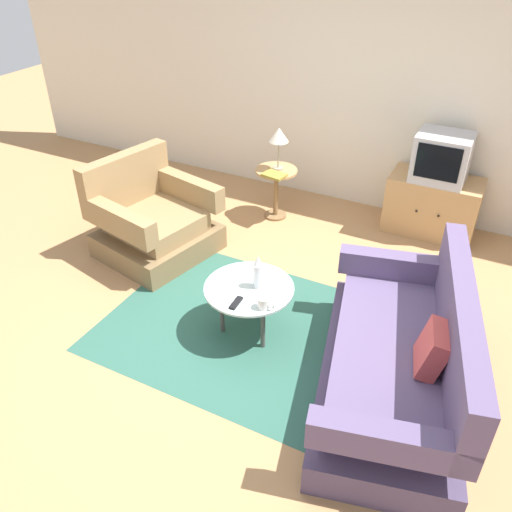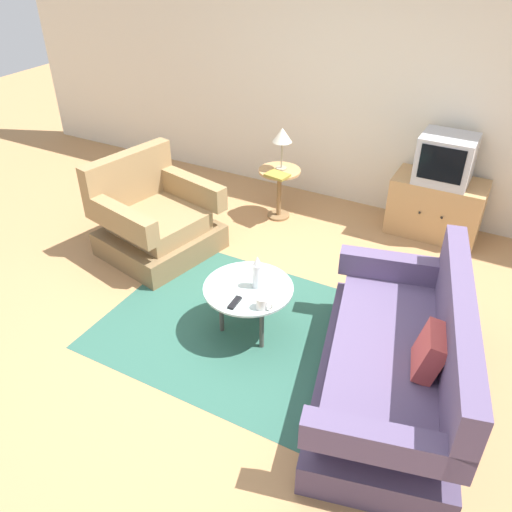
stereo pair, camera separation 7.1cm
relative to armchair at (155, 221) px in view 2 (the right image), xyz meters
name	(u,v)px [view 2 (the right image)]	position (x,y,z in m)	size (l,w,h in m)	color
ground_plane	(244,319)	(1.30, -0.54, -0.31)	(16.00, 16.00, 0.00)	#AD7F51
back_wall	(361,81)	(1.30, 1.95, 1.04)	(9.00, 0.12, 2.70)	beige
area_rug	(249,330)	(1.40, -0.64, -0.31)	(2.29, 1.72, 0.00)	#2D5B4C
armchair	(155,221)	(0.00, 0.00, 0.00)	(1.10, 1.15, 0.92)	brown
couch	(396,365)	(2.60, -0.76, -0.02)	(1.28, 1.97, 0.91)	#4B3E5C
coffee_table	(248,291)	(1.40, -0.64, 0.08)	(0.69, 0.69, 0.43)	#B2C6C1
side_table	(279,184)	(0.77, 1.16, 0.09)	(0.44, 0.44, 0.56)	tan
tv_stand	(436,207)	(2.33, 1.61, -0.01)	(0.90, 0.51, 0.60)	tan
television	(446,159)	(2.33, 1.59, 0.53)	(0.51, 0.45, 0.46)	#B7B7BC
table_lamp	(282,137)	(0.78, 1.18, 0.60)	(0.20, 0.20, 0.45)	#9E937A
vase	(257,272)	(1.45, -0.60, 0.26)	(0.07, 0.07, 0.28)	white
mug	(262,303)	(1.61, -0.81, 0.17)	(0.13, 0.08, 0.09)	white
tv_remote_dark	(235,303)	(1.41, -0.86, 0.13)	(0.05, 0.15, 0.02)	black
book	(277,175)	(0.82, 1.01, 0.26)	(0.26, 0.20, 0.02)	olive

